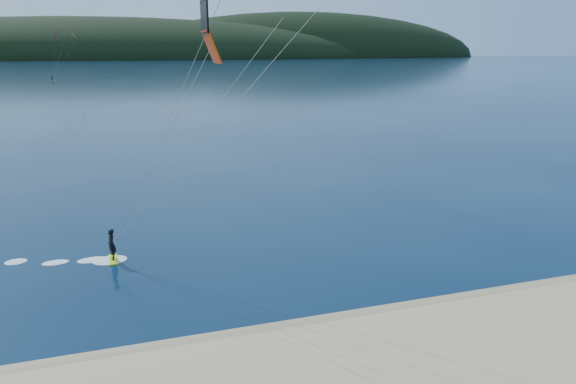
{
  "coord_description": "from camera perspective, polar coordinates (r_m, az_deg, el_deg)",
  "views": [
    {
      "loc": [
        -2.08,
        -13.06,
        12.17
      ],
      "look_at": [
        4.69,
        10.0,
        5.0
      ],
      "focal_mm": 29.84,
      "sensor_mm": 36.0,
      "label": 1
    }
  ],
  "objects": [
    {
      "name": "kitesurfer_near",
      "position": [
        22.92,
        -1.94,
        18.82
      ],
      "size": [
        23.62,
        9.47,
        17.47
      ],
      "color": "#C5F01C",
      "rests_on": "ground"
    },
    {
      "name": "headland",
      "position": [
        758.45,
        -16.75,
        15.02
      ],
      "size": [
        1200.0,
        310.0,
        140.0
      ],
      "color": "black",
      "rests_on": "ground"
    },
    {
      "name": "wet_sand",
      "position": [
        21.44,
        -8.32,
        -18.01
      ],
      "size": [
        220.0,
        2.5,
        0.1
      ],
      "color": "#8E7652",
      "rests_on": "ground"
    },
    {
      "name": "kitesurfer_far",
      "position": [
        218.89,
        -25.05,
        15.99
      ],
      "size": [
        12.23,
        4.99,
        18.88
      ],
      "color": "#C5F01C",
      "rests_on": "ground"
    }
  ]
}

